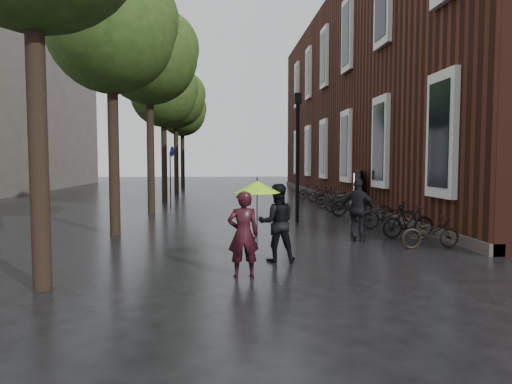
{
  "coord_description": "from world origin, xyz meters",
  "views": [
    {
      "loc": [
        -0.88,
        -7.12,
        2.24
      ],
      "look_at": [
        0.1,
        5.48,
        1.39
      ],
      "focal_mm": 32.0,
      "sensor_mm": 36.0,
      "label": 1
    }
  ],
  "objects": [
    {
      "name": "person_black",
      "position": [
        0.37,
        2.94,
        0.87
      ],
      "size": [
        0.87,
        0.68,
        1.75
      ],
      "primitive_type": "imported",
      "rotation": [
        0.0,
        0.0,
        3.17
      ],
      "color": "black",
      "rests_on": "ground"
    },
    {
      "name": "ad_lightbox",
      "position": [
        5.18,
        12.6,
        0.93
      ],
      "size": [
        0.28,
        1.22,
        1.85
      ],
      "rotation": [
        0.0,
        0.0,
        -0.36
      ],
      "color": "black",
      "rests_on": "ground"
    },
    {
      "name": "lamp_post",
      "position": [
        1.93,
        9.43,
        2.86
      ],
      "size": [
        0.24,
        0.24,
        4.71
      ],
      "rotation": [
        0.0,
        0.0,
        -0.06
      ],
      "color": "black",
      "rests_on": "ground"
    },
    {
      "name": "pedestrian_walking",
      "position": [
        2.97,
        5.34,
        0.88
      ],
      "size": [
        1.11,
        0.92,
        1.77
      ],
      "primitive_type": "imported",
      "rotation": [
        0.0,
        0.0,
        2.57
      ],
      "color": "black",
      "rests_on": "ground"
    },
    {
      "name": "street_trees",
      "position": [
        -3.99,
        15.91,
        6.34
      ],
      "size": [
        4.33,
        34.03,
        8.91
      ],
      "color": "black",
      "rests_on": "ground"
    },
    {
      "name": "cycle_sign",
      "position": [
        -3.52,
        17.63,
        2.01
      ],
      "size": [
        0.16,
        0.55,
        3.04
      ],
      "rotation": [
        0.0,
        0.0,
        0.44
      ],
      "color": "#262628",
      "rests_on": "ground"
    },
    {
      "name": "lime_umbrella",
      "position": [
        -0.13,
        2.23,
        1.71
      ],
      "size": [
        0.97,
        0.97,
        1.44
      ],
      "rotation": [
        0.0,
        0.0,
        -0.34
      ],
      "color": "black",
      "rests_on": "ground"
    },
    {
      "name": "brick_building",
      "position": [
        10.47,
        19.46,
        5.99
      ],
      "size": [
        10.2,
        33.2,
        12.0
      ],
      "color": "#38160F",
      "rests_on": "ground"
    },
    {
      "name": "person_burgundy",
      "position": [
        -0.45,
        1.6,
        0.84
      ],
      "size": [
        0.64,
        0.44,
        1.68
      ],
      "primitive_type": "imported",
      "rotation": [
        0.0,
        0.0,
        3.21
      ],
      "color": "black",
      "rests_on": "ground"
    },
    {
      "name": "ground",
      "position": [
        0.0,
        0.0,
        0.0
      ],
      "size": [
        120.0,
        120.0,
        0.0
      ],
      "primitive_type": "plane",
      "color": "black"
    },
    {
      "name": "parked_bicycles",
      "position": [
        4.58,
        11.48,
        0.46
      ],
      "size": [
        2.0,
        15.93,
        1.02
      ],
      "color": "black",
      "rests_on": "ground"
    }
  ]
}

